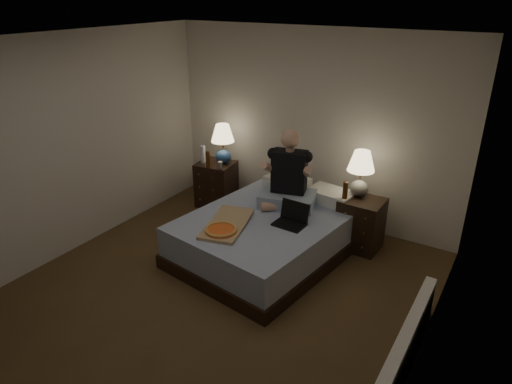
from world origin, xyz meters
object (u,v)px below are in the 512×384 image
Objects in this scene: bed at (268,235)px; laptop at (290,216)px; beer_bottle_left at (208,160)px; person at (288,169)px; lamp_right at (360,174)px; water_bottle at (203,154)px; nightstand_right at (361,224)px; lamp_left at (223,144)px; pizza_box at (221,231)px; soda_can at (220,165)px; nightstand_left at (216,184)px; beer_bottle_right at (345,191)px; radiator at (406,345)px.

laptop reaches higher than bed.
person is at bearing -9.01° from beer_bottle_left.
water_bottle is at bearing -177.02° from lamp_right.
lamp_left is at bearing 178.22° from nightstand_right.
pizza_box is at bearing -127.02° from nightstand_right.
person is at bearing 89.90° from bed.
water_bottle is at bearing 169.05° from soda_can.
lamp_right is 2.09m from beer_bottle_left.
lamp_left is at bearing 109.96° from pizza_box.
pizza_box is at bearing -100.76° from bed.
lamp_right is 1.93m from soda_can.
nightstand_left is 1.16× the size of lamp_left.
water_bottle is at bearing -151.31° from lamp_left.
beer_bottle_right is (-0.19, -0.12, 0.43)m from nightstand_right.
nightstand_left is at bearing 95.63° from beer_bottle_left.
soda_can is at bearing 158.59° from bed.
pizza_box is at bearing -59.29° from nightstand_left.
bed is 3.20× the size of nightstand_right.
nightstand_left is 0.70× the size of person.
soda_can is (0.18, -0.15, 0.37)m from nightstand_left.
nightstand_left is 2.19m from nightstand_right.
beer_bottle_right is 1.54m from pizza_box.
beer_bottle_right is at bearing -6.94° from lamp_left.
pizza_box is at bearing -48.13° from beer_bottle_left.
water_bottle is at bearing -160.57° from nightstand_left.
person is (1.37, -0.41, 0.65)m from nightstand_left.
radiator is (1.81, -1.28, -0.77)m from person.
beer_bottle_left is (-0.16, -0.05, 0.06)m from soda_can.
beer_bottle_left is at bearing -174.88° from nightstand_right.
soda_can reaches higher than laptop.
lamp_left reaches higher than nightstand_right.
beer_bottle_left is at bearing -33.98° from water_bottle.
person is (1.28, -0.47, 0.04)m from lamp_left.
lamp_left reaches higher than soda_can.
soda_can is at bearing 179.13° from beer_bottle_right.
radiator is (2.07, -0.28, -0.35)m from pizza_box.
bed is at bearing 169.11° from laptop.
beer_bottle_right reaches higher than laptop.
person reaches higher than beer_bottle_left.
laptop is at bearing -22.20° from beer_bottle_left.
beer_bottle_left reaches higher than bed.
radiator is at bearing -52.09° from beer_bottle_right.
lamp_right is at bearing 54.77° from bed.
beer_bottle_left is 1.75m from laptop.
laptop reaches higher than nightstand_left.
beer_bottle_left is (-0.07, -0.26, -0.17)m from lamp_left.
water_bottle is (-2.25, -0.12, -0.14)m from lamp_right.
lamp_right reaches higher than water_bottle.
soda_can reaches higher than radiator.
water_bottle is (-0.16, -0.08, 0.45)m from nightstand_left.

